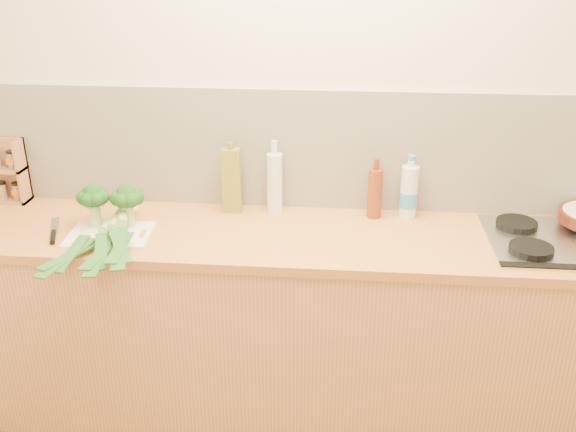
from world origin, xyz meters
name	(u,v)px	position (x,y,z in m)	size (l,w,h in m)	color
room_shell	(314,151)	(0.00, 1.49, 1.17)	(3.50, 3.50, 3.50)	beige
counter	(308,325)	(0.00, 1.20, 0.45)	(3.20, 0.62, 0.90)	tan
gas_hob	(562,240)	(1.02, 1.20, 0.91)	(0.58, 0.50, 0.04)	silver
chopping_board	(110,235)	(-0.82, 1.10, 0.91)	(0.34, 0.25, 0.01)	white
broccoli_left	(93,198)	(-0.90, 1.17, 1.04)	(0.13, 0.13, 0.19)	#9BB66A
broccoli_right	(127,198)	(-0.76, 1.19, 1.04)	(0.14, 0.14, 0.19)	#9BB66A
leek_front	(103,231)	(-0.84, 1.08, 0.93)	(0.19, 0.68, 0.04)	white
leek_mid	(112,230)	(-0.79, 1.05, 0.95)	(0.15, 0.66, 0.04)	white
leek_back	(122,225)	(-0.75, 1.06, 0.97)	(0.23, 0.64, 0.04)	white
chefs_knife	(53,234)	(-1.05, 1.08, 0.91)	(0.13, 0.28, 0.02)	silver
spice_rack	(0,174)	(-1.45, 1.44, 1.03)	(0.25, 0.10, 0.30)	#A77447
oil_tin	(232,180)	(-0.36, 1.40, 1.05)	(0.08, 0.05, 0.32)	olive
glass_bottle	(275,182)	(-0.17, 1.43, 1.04)	(0.07, 0.07, 0.33)	silver
amber_bottle	(375,192)	(0.27, 1.40, 1.02)	(0.06, 0.06, 0.27)	maroon
water_bottle	(409,193)	(0.42, 1.42, 1.01)	(0.08, 0.08, 0.26)	silver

